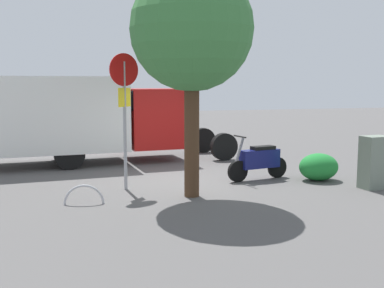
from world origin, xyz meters
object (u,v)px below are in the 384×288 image
at_px(box_truck_near, 85,115).
at_px(motorcycle, 259,160).
at_px(stop_sign, 124,100).
at_px(street_tree, 192,31).
at_px(utility_cabinet, 375,162).
at_px(bike_rack_hoop, 84,204).

relative_size(box_truck_near, motorcycle, 4.55).
distance_m(box_truck_near, stop_sign, 4.19).
relative_size(street_tree, utility_cabinet, 3.95).
bearing_deg(utility_cabinet, box_truck_near, -41.30).
distance_m(box_truck_near, utility_cabinet, 8.64).
relative_size(motorcycle, bike_rack_hoop, 2.12).
bearing_deg(utility_cabinet, street_tree, -5.97).
height_order(motorcycle, street_tree, street_tree).
bearing_deg(box_truck_near, motorcycle, -46.64).
xyz_separation_m(motorcycle, utility_cabinet, (-2.24, 1.74, 0.12)).
bearing_deg(bike_rack_hoop, motorcycle, -163.93).
distance_m(stop_sign, street_tree, 2.29).
relative_size(stop_sign, street_tree, 0.64).
height_order(box_truck_near, bike_rack_hoop, box_truck_near).
bearing_deg(box_truck_near, stop_sign, -84.37).
distance_m(stop_sign, bike_rack_hoop, 2.66).
relative_size(box_truck_near, stop_sign, 2.54).
bearing_deg(stop_sign, bike_rack_hoop, 47.67).
height_order(box_truck_near, utility_cabinet, box_truck_near).
xyz_separation_m(stop_sign, utility_cabinet, (-5.78, 1.57, -1.51)).
relative_size(motorcycle, stop_sign, 0.56).
bearing_deg(motorcycle, box_truck_near, -53.46).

